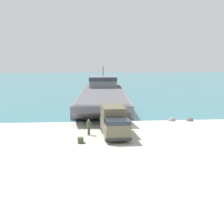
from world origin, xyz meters
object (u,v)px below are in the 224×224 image
at_px(soldier_on_ramp, 89,126).
at_px(cargo_crate, 81,140).
at_px(landing_craft, 103,93).
at_px(moored_boat_a, 101,85).
at_px(military_truck, 114,122).

relative_size(soldier_on_ramp, cargo_crate, 2.65).
height_order(landing_craft, moored_boat_a, landing_craft).
distance_m(soldier_on_ramp, moored_boat_a, 66.19).
bearing_deg(soldier_on_ramp, military_truck, -138.75).
bearing_deg(soldier_on_ramp, moored_boat_a, -44.24).
bearing_deg(cargo_crate, military_truck, 37.70).
distance_m(military_truck, cargo_crate, 4.89).
xyz_separation_m(landing_craft, moored_boat_a, (1.33, 34.67, -1.10)).
bearing_deg(soldier_on_ramp, cargo_crate, 124.91).
bearing_deg(moored_boat_a, military_truck, -65.91).
relative_size(military_truck, soldier_on_ramp, 4.15).
bearing_deg(cargo_crate, soldier_on_ramp, 74.94).
bearing_deg(landing_craft, moored_boat_a, 91.67).
bearing_deg(moored_boat_a, cargo_crate, -68.91).
relative_size(landing_craft, cargo_crate, 65.23).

